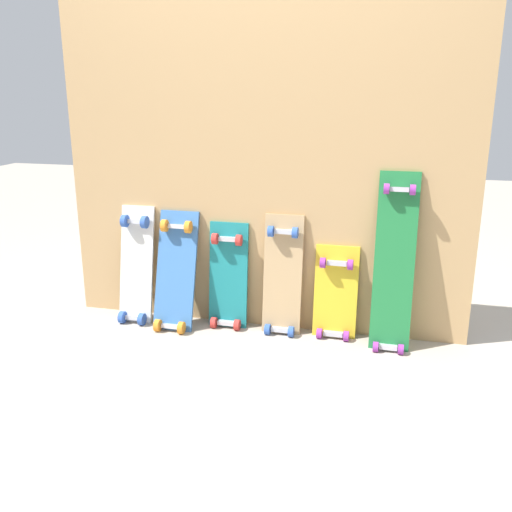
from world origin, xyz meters
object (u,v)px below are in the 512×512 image
object	(u,v)px
skateboard_teal	(228,281)
skateboard_green	(394,269)
skateboard_white	(136,270)
skateboard_natural	(282,281)
skateboard_blue	(175,276)
skateboard_yellow	(335,298)

from	to	relation	value
skateboard_teal	skateboard_green	world-z (taller)	skateboard_green
skateboard_white	skateboard_teal	size ratio (longest dim) A/B	1.10
skateboard_white	skateboard_natural	bearing A→B (deg)	2.09
skateboard_green	skateboard_white	bearing A→B (deg)	179.84
skateboard_teal	skateboard_white	bearing A→B (deg)	-176.00
skateboard_blue	skateboard_green	size ratio (longest dim) A/B	0.73
skateboard_white	skateboard_green	distance (m)	1.45
skateboard_blue	skateboard_white	bearing A→B (deg)	172.93
skateboard_teal	skateboard_yellow	distance (m)	0.61
skateboard_teal	skateboard_green	bearing A→B (deg)	-2.67
skateboard_yellow	skateboard_natural	bearing A→B (deg)	-178.05
skateboard_teal	skateboard_green	size ratio (longest dim) A/B	0.67
skateboard_white	skateboard_yellow	xyz separation A→B (m)	(1.15, 0.04, -0.08)
skateboard_white	skateboard_green	xyz separation A→B (m)	(1.44, -0.00, 0.12)
skateboard_white	skateboard_yellow	distance (m)	1.15
skateboard_white	skateboard_green	size ratio (longest dim) A/B	0.74
skateboard_white	skateboard_yellow	bearing A→B (deg)	2.05
skateboard_natural	skateboard_white	bearing A→B (deg)	-177.91
skateboard_natural	skateboard_yellow	world-z (taller)	skateboard_natural
skateboard_white	skateboard_natural	distance (m)	0.86
skateboard_blue	skateboard_yellow	size ratio (longest dim) A/B	1.25
skateboard_teal	skateboard_natural	distance (m)	0.31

